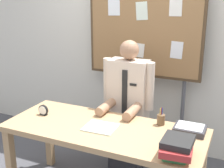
% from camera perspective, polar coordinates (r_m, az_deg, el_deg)
% --- Properties ---
extents(back_wall, '(6.40, 0.08, 2.70)m').
position_cam_1_polar(back_wall, '(3.60, 7.10, 8.42)').
color(back_wall, silver).
rests_on(back_wall, ground_plane).
extents(desk, '(1.77, 0.72, 0.75)m').
position_cam_1_polar(desk, '(2.70, -1.59, -9.99)').
color(desk, tan).
rests_on(desk, ground_plane).
extents(person, '(0.55, 0.56, 1.43)m').
position_cam_1_polar(person, '(3.19, 3.04, -5.45)').
color(person, '#2D2D33').
rests_on(person, ground_plane).
extents(bulletin_board, '(1.32, 0.09, 2.04)m').
position_cam_1_polar(bulletin_board, '(3.39, 6.12, 9.90)').
color(bulletin_board, '#4C3823').
rests_on(bulletin_board, ground_plane).
extents(book_stack, '(0.25, 0.30, 0.14)m').
position_cam_1_polar(book_stack, '(2.25, 12.24, -11.61)').
color(book_stack, '#337F47').
rests_on(book_stack, desk).
extents(open_notebook, '(0.29, 0.25, 0.01)m').
position_cam_1_polar(open_notebook, '(2.65, -2.20, -8.23)').
color(open_notebook, silver).
rests_on(open_notebook, desk).
extents(desk_clock, '(0.10, 0.04, 0.10)m').
position_cam_1_polar(desk_clock, '(2.98, -12.91, -4.92)').
color(desk_clock, black).
rests_on(desk_clock, desk).
extents(pen_holder, '(0.07, 0.07, 0.16)m').
position_cam_1_polar(pen_holder, '(2.73, 9.28, -6.68)').
color(pen_holder, brown).
rests_on(pen_holder, desk).
extents(paper_tray, '(0.26, 0.20, 0.06)m').
position_cam_1_polar(paper_tray, '(2.65, 14.56, -8.29)').
color(paper_tray, '#333338').
rests_on(paper_tray, desk).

